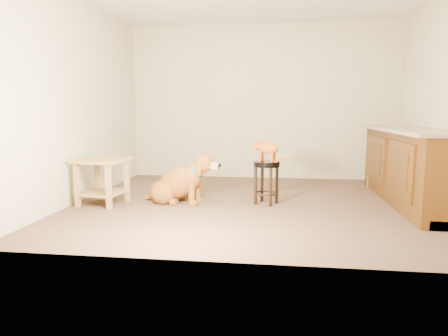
# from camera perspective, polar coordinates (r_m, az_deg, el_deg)

# --- Properties ---
(floor) EXTENTS (4.50, 4.00, 0.01)m
(floor) POSITION_cam_1_polar(r_m,az_deg,el_deg) (5.04, 4.48, -5.08)
(floor) COLOR brown
(floor) RESTS_ON ground
(room_shell) EXTENTS (4.54, 4.04, 2.62)m
(room_shell) POSITION_cam_1_polar(r_m,az_deg,el_deg) (4.94, 4.70, 14.21)
(room_shell) COLOR beige
(room_shell) RESTS_ON ground
(cabinet_run) EXTENTS (0.70, 2.56, 0.94)m
(cabinet_run) POSITION_cam_1_polar(r_m,az_deg,el_deg) (5.52, 25.30, -0.05)
(cabinet_run) COLOR #4E2D0D
(cabinet_run) RESTS_ON ground
(padded_stool) EXTENTS (0.36, 0.36, 0.54)m
(padded_stool) POSITION_cam_1_polar(r_m,az_deg,el_deg) (4.97, 6.08, -0.82)
(padded_stool) COLOR black
(padded_stool) RESTS_ON ground
(wood_stool) EXTENTS (0.47, 0.47, 0.70)m
(wood_stool) POSITION_cam_1_polar(r_m,az_deg,el_deg) (6.59, 21.48, 0.70)
(wood_stool) COLOR brown
(wood_stool) RESTS_ON ground
(side_table) EXTENTS (0.63, 0.63, 0.58)m
(side_table) POSITION_cam_1_polar(r_m,az_deg,el_deg) (5.14, -16.99, -0.84)
(side_table) COLOR olive
(side_table) RESTS_ON ground
(golden_retriever) EXTENTS (1.03, 0.58, 0.67)m
(golden_retriever) POSITION_cam_1_polar(r_m,az_deg,el_deg) (5.05, -6.39, -2.19)
(golden_retriever) COLOR brown
(golden_retriever) RESTS_ON ground
(tabby_kitten) EXTENTS (0.47, 0.24, 0.30)m
(tabby_kitten) POSITION_cam_1_polar(r_m,az_deg,el_deg) (4.94, 6.02, 2.81)
(tabby_kitten) COLOR #A44610
(tabby_kitten) RESTS_ON padded_stool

